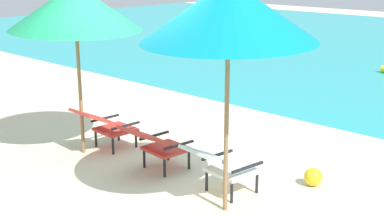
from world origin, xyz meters
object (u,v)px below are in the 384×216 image
(lounge_chair_right, at_px, (221,164))
(beach_ball, at_px, (313,177))
(lounge_chair_center, at_px, (156,143))
(beach_umbrella_right, at_px, (229,11))
(beach_umbrella_left, at_px, (75,7))
(lounge_chair_left, at_px, (105,124))

(lounge_chair_right, height_order, beach_ball, lounge_chair_right)
(lounge_chair_center, distance_m, beach_ball, 2.06)
(lounge_chair_center, height_order, beach_umbrella_right, beach_umbrella_right)
(lounge_chair_center, distance_m, lounge_chair_right, 1.11)
(beach_umbrella_left, bearing_deg, lounge_chair_left, 62.01)
(lounge_chair_left, xyz_separation_m, lounge_chair_center, (1.14, -0.06, 0.00))
(beach_umbrella_right, xyz_separation_m, beach_ball, (0.39, 1.26, -2.10))
(lounge_chair_left, relative_size, beach_ball, 3.94)
(lounge_chair_left, bearing_deg, beach_umbrella_right, -6.82)
(lounge_chair_right, bearing_deg, lounge_chair_left, 178.74)
(beach_umbrella_left, bearing_deg, beach_ball, 22.25)
(lounge_chair_right, xyz_separation_m, beach_umbrella_left, (-2.41, -0.25, 1.70))
(lounge_chair_right, xyz_separation_m, beach_umbrella_right, (0.27, -0.25, 1.81))
(lounge_chair_center, bearing_deg, beach_umbrella_right, -9.86)
(beach_umbrella_left, height_order, beach_umbrella_right, beach_umbrella_right)
(beach_umbrella_right, bearing_deg, beach_umbrella_left, 179.92)
(lounge_chair_left, distance_m, beach_umbrella_left, 1.73)
(lounge_chair_right, bearing_deg, lounge_chair_center, -179.35)
(lounge_chair_left, xyz_separation_m, lounge_chair_right, (2.25, -0.05, 0.00))
(lounge_chair_center, xyz_separation_m, beach_ball, (1.76, 1.02, -0.29))
(lounge_chair_right, height_order, beach_umbrella_left, beach_umbrella_left)
(lounge_chair_left, bearing_deg, beach_ball, 18.22)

